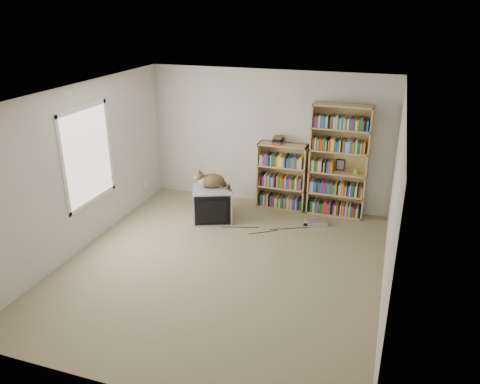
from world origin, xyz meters
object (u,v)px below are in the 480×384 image
(cat, at_px, (215,183))
(bookcase_tall, at_px, (338,164))
(bookcase_short, at_px, (282,179))
(dvd_player, at_px, (316,222))
(crt_tv, at_px, (212,204))

(cat, bearing_deg, bookcase_tall, -2.34)
(bookcase_short, bearing_deg, dvd_player, -35.88)
(cat, xyz_separation_m, dvd_player, (1.75, 0.31, -0.63))
(dvd_player, bearing_deg, cat, 165.93)
(cat, relative_size, dvd_player, 2.14)
(crt_tv, bearing_deg, cat, 30.93)
(crt_tv, height_order, dvd_player, crt_tv)
(crt_tv, xyz_separation_m, cat, (0.03, 0.05, 0.38))
(crt_tv, relative_size, dvd_player, 2.44)
(cat, distance_m, bookcase_short, 1.32)
(crt_tv, distance_m, dvd_player, 1.84)
(cat, xyz_separation_m, bookcase_tall, (1.99, 0.86, 0.27))
(bookcase_tall, relative_size, dvd_player, 5.77)
(bookcase_tall, bearing_deg, dvd_player, -113.53)
(bookcase_short, bearing_deg, cat, -139.04)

